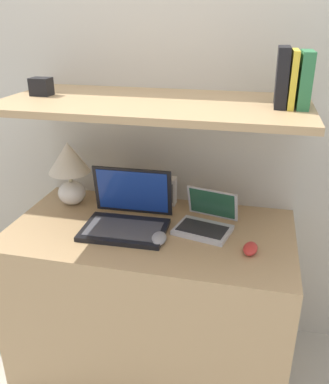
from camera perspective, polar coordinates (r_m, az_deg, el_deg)
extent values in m
cube|color=beige|center=(2.03, 0.85, 11.32)|extent=(6.00, 0.05, 2.40)
cube|color=tan|center=(2.03, -1.84, -14.58)|extent=(1.26, 0.67, 0.76)
cube|color=beige|center=(2.18, 0.51, -3.43)|extent=(1.26, 0.04, 1.28)
cube|color=tan|center=(1.70, -1.59, 12.26)|extent=(1.26, 0.61, 0.03)
ellipsoid|color=white|center=(2.08, -12.87, -0.09)|extent=(0.14, 0.14, 0.12)
cylinder|color=tan|center=(2.05, -13.08, 2.10)|extent=(0.02, 0.02, 0.05)
cone|color=beige|center=(2.01, -13.34, 4.76)|extent=(0.20, 0.20, 0.15)
cube|color=black|center=(1.79, -5.65, -5.30)|extent=(0.37, 0.26, 0.02)
cube|color=#47474C|center=(1.78, -5.76, -5.13)|extent=(0.33, 0.19, 0.00)
cube|color=black|center=(1.86, -4.50, 0.17)|extent=(0.37, 0.05, 0.23)
cube|color=navy|center=(1.86, -4.54, 0.13)|extent=(0.33, 0.04, 0.20)
cube|color=silver|center=(1.79, 5.40, -5.34)|extent=(0.27, 0.22, 0.02)
cube|color=#232326|center=(1.78, 5.33, -5.11)|extent=(0.23, 0.16, 0.00)
cube|color=silver|center=(1.85, 6.74, -1.59)|extent=(0.24, 0.10, 0.15)
cube|color=#235138|center=(1.84, 6.69, -1.61)|extent=(0.21, 0.09, 0.13)
ellipsoid|color=#99999E|center=(1.71, -0.80, -6.54)|extent=(0.07, 0.11, 0.03)
ellipsoid|color=red|center=(1.67, 11.96, -7.78)|extent=(0.07, 0.11, 0.03)
cube|color=white|center=(2.02, 0.32, 0.19)|extent=(0.09, 0.06, 0.14)
cube|color=#59595B|center=(1.99, 0.12, -0.15)|extent=(0.07, 0.00, 0.10)
cube|color=#2D7042|center=(1.63, 19.08, 14.68)|extent=(0.04, 0.17, 0.20)
cube|color=gold|center=(1.63, 17.54, 14.90)|extent=(0.02, 0.17, 0.21)
cube|color=black|center=(1.62, 16.16, 15.23)|extent=(0.05, 0.16, 0.22)
cube|color=black|center=(1.88, -16.91, 13.97)|extent=(0.09, 0.07, 0.07)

